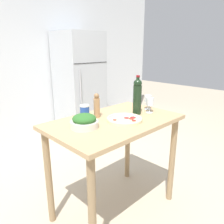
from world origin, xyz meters
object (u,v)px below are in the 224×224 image
(wine_glass_far, at_px, (148,99))
(salad_bowl, at_px, (84,121))
(homemade_pizza, at_px, (125,119))
(wine_bottle, at_px, (137,96))
(wine_glass_near, at_px, (150,102))
(pepper_mill, at_px, (97,106))
(refrigerator, at_px, (80,84))
(salt_canister, at_px, (85,112))

(wine_glass_far, bearing_deg, salad_bowl, 177.93)
(wine_glass_far, relative_size, homemade_pizza, 0.48)
(wine_bottle, distance_m, wine_glass_far, 0.20)
(wine_glass_near, height_order, pepper_mill, pepper_mill)
(wine_glass_near, distance_m, pepper_mill, 0.50)
(pepper_mill, distance_m, homemade_pizza, 0.27)
(wine_bottle, distance_m, salad_bowl, 0.58)
(wine_glass_near, relative_size, salad_bowl, 0.66)
(refrigerator, xyz_separation_m, wine_glass_far, (-0.54, -1.85, 0.13))
(pepper_mill, relative_size, salt_canister, 1.76)
(wine_bottle, xyz_separation_m, pepper_mill, (-0.33, 0.18, -0.07))
(wine_glass_near, bearing_deg, homemade_pizza, 179.52)
(wine_bottle, xyz_separation_m, wine_glass_far, (0.19, 0.02, -0.07))
(wine_glass_near, height_order, homemade_pizza, wine_glass_near)
(salad_bowl, bearing_deg, wine_glass_far, -2.07)
(wine_glass_near, bearing_deg, pepper_mill, 151.72)
(pepper_mill, height_order, homemade_pizza, pepper_mill)
(wine_glass_near, height_order, salad_bowl, wine_glass_near)
(wine_glass_near, relative_size, pepper_mill, 0.67)
(refrigerator, xyz_separation_m, pepper_mill, (-1.06, -1.69, 0.13))
(wine_glass_far, relative_size, salad_bowl, 0.66)
(wine_glass_near, bearing_deg, wine_glass_far, 45.16)
(refrigerator, height_order, pepper_mill, refrigerator)
(refrigerator, height_order, salt_canister, refrigerator)
(wine_glass_far, height_order, pepper_mill, pepper_mill)
(refrigerator, bearing_deg, homemade_pizza, -116.42)
(salt_canister, bearing_deg, wine_bottle, -26.91)
(refrigerator, xyz_separation_m, homemade_pizza, (-0.96, -1.93, 0.05))
(wine_bottle, bearing_deg, wine_glass_near, -27.42)
(refrigerator, relative_size, salad_bowl, 8.17)
(wine_glass_far, height_order, homemade_pizza, wine_glass_far)
(wine_bottle, relative_size, salt_canister, 2.92)
(pepper_mill, relative_size, salad_bowl, 1.00)
(wine_glass_far, bearing_deg, homemade_pizza, -169.84)
(wine_glass_near, bearing_deg, wine_bottle, 152.58)
(homemade_pizza, bearing_deg, salt_canister, 126.33)
(wine_glass_near, bearing_deg, refrigerator, 72.28)
(wine_bottle, height_order, salt_canister, wine_bottle)
(pepper_mill, xyz_separation_m, salt_canister, (-0.10, 0.04, -0.04))
(homemade_pizza, bearing_deg, refrigerator, 63.58)
(refrigerator, bearing_deg, wine_glass_far, -106.24)
(pepper_mill, xyz_separation_m, homemade_pizza, (0.10, -0.23, -0.09))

